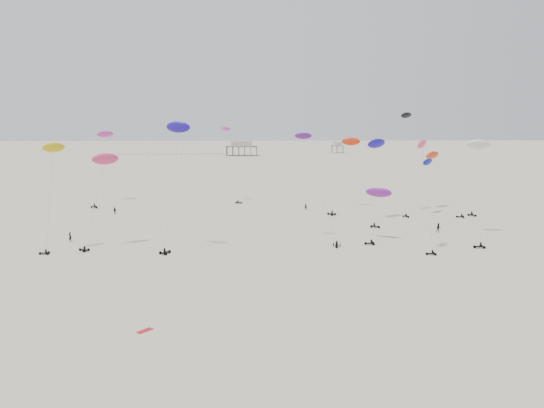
{
  "coord_description": "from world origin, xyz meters",
  "views": [
    {
      "loc": [
        -3.93,
        -9.86,
        22.06
      ],
      "look_at": [
        0.0,
        88.0,
        7.0
      ],
      "focal_mm": 35.0,
      "sensor_mm": 36.0,
      "label": 1
    }
  ],
  "objects_px": {
    "rig_0": "(406,140)",
    "spectator_0": "(70,242)",
    "rig_6": "(434,172)",
    "pavilion_small": "(337,148)",
    "rig_3": "(439,165)",
    "pavilion_main": "(242,149)"
  },
  "relations": [
    {
      "from": "pavilion_small",
      "to": "rig_0",
      "type": "xyz_separation_m",
      "value": [
        -25.9,
        -261.08,
        14.4
      ]
    },
    {
      "from": "rig_0",
      "to": "spectator_0",
      "type": "bearing_deg",
      "value": 1.21
    },
    {
      "from": "pavilion_small",
      "to": "rig_3",
      "type": "distance_m",
      "value": 257.28
    },
    {
      "from": "pavilion_main",
      "to": "pavilion_small",
      "type": "distance_m",
      "value": 76.16
    },
    {
      "from": "pavilion_main",
      "to": "rig_6",
      "type": "distance_m",
      "value": 239.56
    },
    {
      "from": "pavilion_main",
      "to": "pavilion_small",
      "type": "bearing_deg",
      "value": 23.2
    },
    {
      "from": "spectator_0",
      "to": "rig_0",
      "type": "bearing_deg",
      "value": -120.42
    },
    {
      "from": "rig_6",
      "to": "pavilion_main",
      "type": "bearing_deg",
      "value": 29.49
    },
    {
      "from": "pavilion_small",
      "to": "rig_3",
      "type": "height_order",
      "value": "rig_3"
    },
    {
      "from": "rig_6",
      "to": "rig_3",
      "type": "bearing_deg",
      "value": -9.44
    },
    {
      "from": "rig_3",
      "to": "spectator_0",
      "type": "bearing_deg",
      "value": -4.98
    },
    {
      "from": "pavilion_small",
      "to": "rig_0",
      "type": "height_order",
      "value": "rig_0"
    },
    {
      "from": "pavilion_small",
      "to": "spectator_0",
      "type": "xyz_separation_m",
      "value": [
        -97.83,
        -291.41,
        -3.49
      ]
    },
    {
      "from": "rig_6",
      "to": "pavilion_small",
      "type": "bearing_deg",
      "value": 13.1
    },
    {
      "from": "rig_3",
      "to": "rig_6",
      "type": "distance_m",
      "value": 8.49
    },
    {
      "from": "rig_0",
      "to": "spectator_0",
      "type": "height_order",
      "value": "rig_0"
    },
    {
      "from": "pavilion_main",
      "to": "pavilion_small",
      "type": "xyz_separation_m",
      "value": [
        70.0,
        30.0,
        -0.74
      ]
    },
    {
      "from": "rig_0",
      "to": "spectator_0",
      "type": "relative_size",
      "value": 11.76
    },
    {
      "from": "pavilion_small",
      "to": "rig_6",
      "type": "distance_m",
      "value": 264.98
    },
    {
      "from": "rig_0",
      "to": "rig_3",
      "type": "relative_size",
      "value": 1.35
    },
    {
      "from": "pavilion_main",
      "to": "rig_6",
      "type": "height_order",
      "value": "rig_6"
    },
    {
      "from": "rig_6",
      "to": "spectator_0",
      "type": "relative_size",
      "value": 6.85
    }
  ]
}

